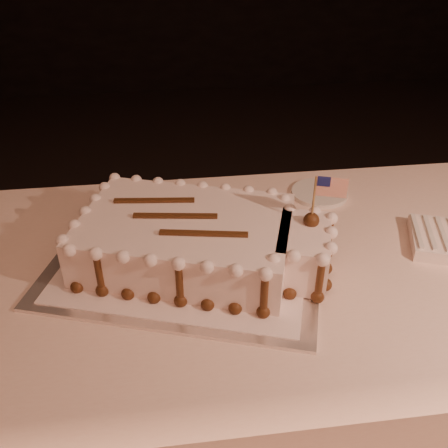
{
  "coord_description": "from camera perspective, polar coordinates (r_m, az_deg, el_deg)",
  "views": [
    {
      "loc": [
        -0.18,
        -0.23,
        1.41
      ],
      "look_at": [
        -0.07,
        0.63,
        0.84
      ],
      "focal_mm": 40.0,
      "sensor_mm": 36.0,
      "label": 1
    }
  ],
  "objects": [
    {
      "name": "banquet_table",
      "position": [
        1.34,
        3.05,
        -17.31
      ],
      "size": [
        2.4,
        0.8,
        0.75
      ],
      "primitive_type": "cube",
      "color": "#F8D4C0",
      "rests_on": "ground"
    },
    {
      "name": "cake_board",
      "position": [
        1.08,
        -4.24,
        -4.14
      ],
      "size": [
        0.67,
        0.58,
        0.01
      ],
      "primitive_type": "cube",
      "rotation": [
        0.0,
        0.0,
        -0.32
      ],
      "color": "silver",
      "rests_on": "banquet_table"
    },
    {
      "name": "doily",
      "position": [
        1.07,
        -4.25,
        -3.93
      ],
      "size": [
        0.6,
        0.52,
        0.0
      ],
      "primitive_type": "cube",
      "rotation": [
        0.0,
        0.0,
        -0.32
      ],
      "color": "white",
      "rests_on": "cake_board"
    },
    {
      "name": "sheet_cake",
      "position": [
        1.04,
        -2.76,
        -1.86
      ],
      "size": [
        0.56,
        0.42,
        0.21
      ],
      "color": "white",
      "rests_on": "doily"
    },
    {
      "name": "side_plate",
      "position": [
        1.33,
        10.85,
        3.5
      ],
      "size": [
        0.15,
        0.15,
        0.01
      ],
      "primitive_type": "cylinder",
      "color": "white",
      "rests_on": "banquet_table"
    }
  ]
}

